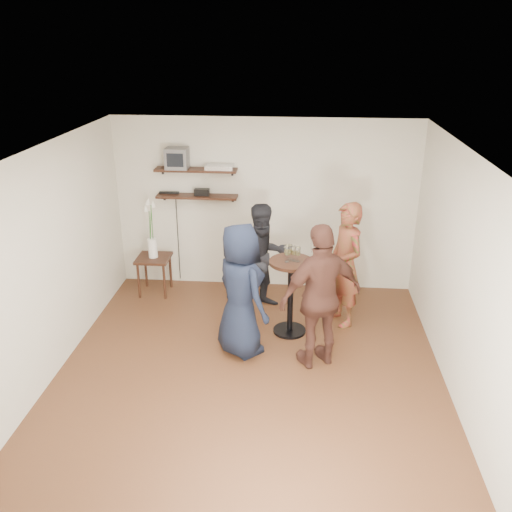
{
  "coord_description": "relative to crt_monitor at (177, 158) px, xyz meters",
  "views": [
    {
      "loc": [
        0.54,
        -5.27,
        3.7
      ],
      "look_at": [
        0.05,
        0.4,
        1.35
      ],
      "focal_mm": 38.0,
      "sensor_mm": 36.0,
      "label": 1
    }
  ],
  "objects": [
    {
      "name": "room",
      "position": [
        1.27,
        -2.38,
        -0.72
      ],
      "size": [
        4.58,
        5.08,
        2.68
      ],
      "color": "#492517",
      "rests_on": "ground"
    },
    {
      "name": "shelf_upper",
      "position": [
        0.27,
        0.0,
        -0.17
      ],
      "size": [
        1.2,
        0.25,
        0.04
      ],
      "primitive_type": "cube",
      "color": "black",
      "rests_on": "room"
    },
    {
      "name": "shelf_lower",
      "position": [
        0.27,
        0.0,
        -0.57
      ],
      "size": [
        1.2,
        0.25,
        0.04
      ],
      "primitive_type": "cube",
      "color": "black",
      "rests_on": "room"
    },
    {
      "name": "crt_monitor",
      "position": [
        0.0,
        0.0,
        0.0
      ],
      "size": [
        0.32,
        0.3,
        0.3
      ],
      "primitive_type": "cube",
      "color": "#59595B",
      "rests_on": "shelf_upper"
    },
    {
      "name": "dvd_deck",
      "position": [
        0.61,
        0.0,
        -0.12
      ],
      "size": [
        0.4,
        0.24,
        0.06
      ],
      "primitive_type": "cube",
      "color": "silver",
      "rests_on": "shelf_upper"
    },
    {
      "name": "radio",
      "position": [
        0.34,
        0.0,
        -0.5
      ],
      "size": [
        0.22,
        0.1,
        0.1
      ],
      "primitive_type": "cube",
      "color": "black",
      "rests_on": "shelf_lower"
    },
    {
      "name": "power_strip",
      "position": [
        -0.16,
        0.05,
        -0.54
      ],
      "size": [
        0.3,
        0.05,
        0.03
      ],
      "primitive_type": "cube",
      "color": "black",
      "rests_on": "shelf_lower"
    },
    {
      "name": "side_table",
      "position": [
        -0.37,
        -0.32,
        -1.53
      ],
      "size": [
        0.49,
        0.49,
        0.59
      ],
      "rotation": [
        0.0,
        0.0,
        0.0
      ],
      "color": "black",
      "rests_on": "room"
    },
    {
      "name": "vase_lilies",
      "position": [
        -0.37,
        -0.32,
        -1.13
      ],
      "size": [
        0.19,
        0.19,
        0.95
      ],
      "rotation": [
        0.0,
        0.0,
        0.0
      ],
      "color": "white",
      "rests_on": "side_table"
    },
    {
      "name": "drinks_table",
      "position": [
        1.71,
        -1.33,
        -1.36
      ],
      "size": [
        0.56,
        0.56,
        1.03
      ],
      "color": "black",
      "rests_on": "room"
    },
    {
      "name": "wine_glass_fl",
      "position": [
        1.66,
        -1.37,
        -0.84
      ],
      "size": [
        0.07,
        0.07,
        0.22
      ],
      "color": "silver",
      "rests_on": "drinks_table"
    },
    {
      "name": "wine_glass_fr",
      "position": [
        1.79,
        -1.35,
        -0.86
      ],
      "size": [
        0.07,
        0.07,
        0.2
      ],
      "color": "silver",
      "rests_on": "drinks_table"
    },
    {
      "name": "wine_glass_bl",
      "position": [
        1.69,
        -1.28,
        -0.86
      ],
      "size": [
        0.06,
        0.06,
        0.19
      ],
      "color": "silver",
      "rests_on": "drinks_table"
    },
    {
      "name": "wine_glass_br",
      "position": [
        1.74,
        -1.33,
        -0.86
      ],
      "size": [
        0.06,
        0.06,
        0.19
      ],
      "color": "silver",
      "rests_on": "drinks_table"
    },
    {
      "name": "person_plaid",
      "position": [
        2.42,
        -0.99,
        -1.17
      ],
      "size": [
        0.63,
        0.74,
        1.7
      ],
      "primitive_type": "imported",
      "rotation": [
        0.0,
        0.0,
        -1.13
      ],
      "color": "red",
      "rests_on": "room"
    },
    {
      "name": "person_dark",
      "position": [
        1.31,
        -0.65,
        -1.24
      ],
      "size": [
        0.95,
        0.89,
        1.55
      ],
      "primitive_type": "imported",
      "rotation": [
        0.0,
        0.0,
        0.53
      ],
      "color": "black",
      "rests_on": "room"
    },
    {
      "name": "person_navy",
      "position": [
        1.12,
        -1.85,
        -1.18
      ],
      "size": [
        0.94,
        0.97,
        1.68
      ],
      "primitive_type": "imported",
      "rotation": [
        0.0,
        0.0,
        2.29
      ],
      "color": "black",
      "rests_on": "room"
    },
    {
      "name": "person_brown",
      "position": [
        2.07,
        -2.03,
        -1.13
      ],
      "size": [
        1.12,
        0.86,
        1.77
      ],
      "primitive_type": "imported",
      "rotation": [
        0.0,
        0.0,
        3.62
      ],
      "color": "#48271E",
      "rests_on": "room"
    }
  ]
}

